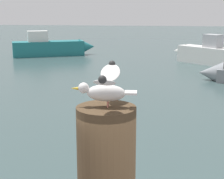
{
  "coord_description": "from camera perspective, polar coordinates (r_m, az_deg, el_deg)",
  "views": [
    {
      "loc": [
        -0.74,
        -2.35,
        3.13
      ],
      "look_at": [
        -1.07,
        -0.02,
        2.6
      ],
      "focal_mm": 59.31,
      "sensor_mm": 36.0,
      "label": 1
    }
  ],
  "objects": [
    {
      "name": "seagull",
      "position": [
        2.15,
        -1.03,
        0.4
      ],
      "size": [
        0.39,
        0.57,
        0.24
      ],
      "color": "#C66F60",
      "rests_on": "mooring_post"
    },
    {
      "name": "boat_teal",
      "position": [
        24.46,
        -8.92,
        6.48
      ],
      "size": [
        5.29,
        3.15,
        1.61
      ],
      "color": "#1E7075",
      "rests_on": "ground_plane"
    },
    {
      "name": "boat_white",
      "position": [
        21.55,
        13.62,
        5.47
      ],
      "size": [
        3.54,
        3.38,
        1.65
      ],
      "color": "silver",
      "rests_on": "ground_plane"
    }
  ]
}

